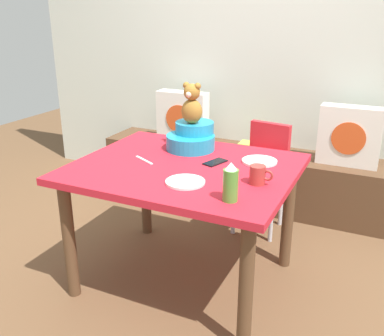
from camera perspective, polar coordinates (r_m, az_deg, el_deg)
ground_plane at (r=2.75m, az=-0.91°, el=-14.28°), size 8.00×8.00×0.00m
back_wall at (r=3.70m, az=9.78°, el=15.98°), size 4.40×0.10×2.60m
window_bench at (r=3.68m, az=7.64°, el=-1.08°), size 2.60×0.44×0.46m
pillow_floral_left at (r=3.75m, az=-1.27°, el=6.70°), size 0.44×0.15×0.44m
pillow_floral_right at (r=3.39m, az=20.05°, el=3.98°), size 0.44×0.15×0.44m
book_stack at (r=3.60m, az=7.80°, el=2.81°), size 0.20×0.14×0.06m
dining_table at (r=2.45m, az=-1.00°, el=-1.87°), size 1.21×1.00×0.74m
highchair at (r=3.13m, az=9.11°, el=0.64°), size 0.37×0.49×0.79m
infant_seat_teal at (r=2.68m, az=-0.02°, el=4.07°), size 0.30×0.33×0.16m
teddy_bear at (r=2.63m, az=-0.02°, el=8.38°), size 0.13×0.12×0.25m
ketchup_bottle at (r=1.94m, az=5.10°, el=-1.96°), size 0.07×0.07×0.18m
coffee_mug at (r=2.16m, az=8.69°, el=-0.90°), size 0.12×0.08×0.09m
dinner_plate_near at (r=2.16m, az=-0.89°, el=-1.84°), size 0.20×0.20×0.01m
dinner_plate_far at (r=2.48m, az=8.88°, el=0.90°), size 0.20×0.20×0.01m
cell_phone at (r=2.45m, az=3.08°, el=0.76°), size 0.11×0.16×0.01m
table_fork at (r=2.50m, az=-6.34°, el=1.04°), size 0.16×0.09×0.01m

